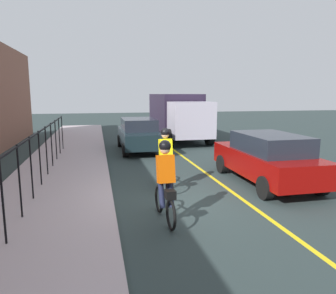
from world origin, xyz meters
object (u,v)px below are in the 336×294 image
at_px(patrol_sedan, 267,158).
at_px(box_truck_background, 178,114).
at_px(cyclist_lead, 165,182).
at_px(cyclist_follow, 165,159).
at_px(parked_sedan_rear, 139,134).

height_order(patrol_sedan, box_truck_background, box_truck_background).
bearing_deg(patrol_sedan, cyclist_lead, 121.74).
relative_size(cyclist_follow, box_truck_background, 0.27).
relative_size(patrol_sedan, parked_sedan_rear, 1.00).
bearing_deg(box_truck_background, cyclist_follow, -17.18).
distance_m(cyclist_lead, box_truck_background, 12.87).
relative_size(cyclist_follow, patrol_sedan, 0.41).
bearing_deg(box_truck_background, cyclist_lead, -16.37).
xyz_separation_m(cyclist_follow, patrol_sedan, (-0.07, -3.25, -0.09)).
bearing_deg(parked_sedan_rear, cyclist_lead, -4.11).
distance_m(cyclist_lead, cyclist_follow, 2.47).
xyz_separation_m(cyclist_follow, parked_sedan_rear, (6.70, -0.10, -0.09)).
height_order(patrol_sedan, parked_sedan_rear, same).
height_order(cyclist_lead, cyclist_follow, same).
bearing_deg(parked_sedan_rear, box_truck_background, 138.95).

